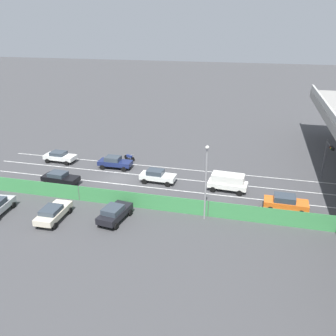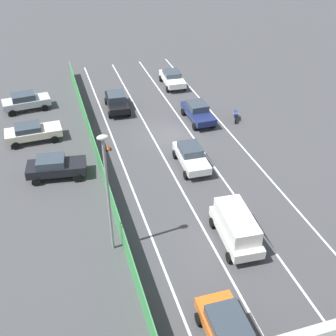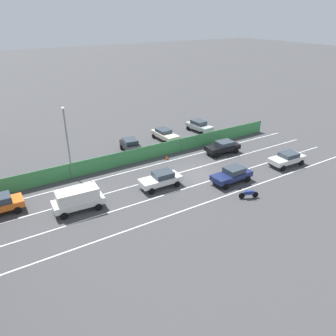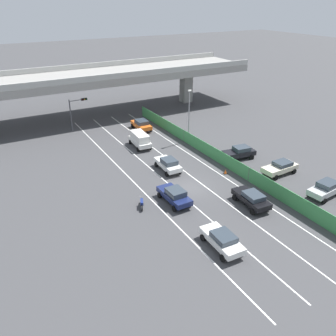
{
  "view_description": "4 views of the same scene",
  "coord_description": "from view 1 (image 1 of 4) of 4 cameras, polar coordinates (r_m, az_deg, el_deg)",
  "views": [
    {
      "loc": [
        38.13,
        16.21,
        17.92
      ],
      "look_at": [
        1.0,
        6.66,
        2.43
      ],
      "focal_mm": 38.17,
      "sensor_mm": 36.0,
      "label": 1
    },
    {
      "loc": [
        9.54,
        30.3,
        17.91
      ],
      "look_at": [
        2.7,
        7.94,
        2.16
      ],
      "focal_mm": 45.45,
      "sensor_mm": 36.0,
      "label": 2
    },
    {
      "loc": [
        -25.39,
        20.11,
        16.19
      ],
      "look_at": [
        -0.27,
        4.4,
        2.04
      ],
      "focal_mm": 35.17,
      "sensor_mm": 36.0,
      "label": 3
    },
    {
      "loc": [
        -18.86,
        -28.45,
        19.25
      ],
      "look_at": [
        -1.44,
        2.53,
        1.75
      ],
      "focal_mm": 37.5,
      "sensor_mm": 36.0,
      "label": 4
    }
  ],
  "objects": [
    {
      "name": "car_taxi_orange",
      "position": [
        38.82,
        18.26,
        -5.19
      ],
      "size": [
        2.12,
        4.45,
        1.64
      ],
      "color": "orange",
      "rests_on": "ground"
    },
    {
      "name": "green_fence",
      "position": [
        37.39,
        -4.37,
        -5.22
      ],
      "size": [
        0.1,
        42.51,
        1.72
      ],
      "color": "#3D8E4C",
      "rests_on": "ground"
    },
    {
      "name": "car_sedan_black",
      "position": [
        44.61,
        -16.86,
        -1.48
      ],
      "size": [
        2.26,
        4.5,
        1.53
      ],
      "color": "black",
      "rests_on": "ground"
    },
    {
      "name": "lane_line_mid_left",
      "position": [
        44.98,
        -0.95,
        -1.47
      ],
      "size": [
        0.14,
        46.41,
        0.01
      ],
      "primitive_type": "cube",
      "color": "silver",
      "rests_on": "ground"
    },
    {
      "name": "street_lamp",
      "position": [
        33.84,
        6.09,
        -1.33
      ],
      "size": [
        0.6,
        0.36,
        7.62
      ],
      "color": "gray",
      "rests_on": "ground"
    },
    {
      "name": "parked_sedan_dark",
      "position": [
        35.32,
        -8.54,
        -7.06
      ],
      "size": [
        4.41,
        2.48,
        1.63
      ],
      "color": "black",
      "rests_on": "ground"
    },
    {
      "name": "lane_line_left_edge",
      "position": [
        47.91,
        0.08,
        0.04
      ],
      "size": [
        0.14,
        46.41,
        0.01
      ],
      "primitive_type": "cube",
      "color": "silver",
      "rests_on": "ground"
    },
    {
      "name": "car_sedan_white",
      "position": [
        43.22,
        -1.72,
        -1.23
      ],
      "size": [
        2.1,
        4.35,
        1.6
      ],
      "color": "white",
      "rests_on": "ground"
    },
    {
      "name": "motorcycle",
      "position": [
        50.77,
        -6.18,
        1.75
      ],
      "size": [
        0.94,
        1.83,
        0.93
      ],
      "color": "black",
      "rests_on": "ground"
    },
    {
      "name": "car_hatchback_white",
      "position": [
        51.87,
        -16.9,
        1.81
      ],
      "size": [
        2.19,
        4.45,
        1.51
      ],
      "color": "silver",
      "rests_on": "ground"
    },
    {
      "name": "car_sedan_navy",
      "position": [
        48.04,
        -8.52,
        0.98
      ],
      "size": [
        2.07,
        4.45,
        1.61
      ],
      "color": "navy",
      "rests_on": "ground"
    },
    {
      "name": "car_van_white",
      "position": [
        41.52,
        9.52,
        -2.11
      ],
      "size": [
        2.3,
        4.57,
        2.05
      ],
      "color": "silver",
      "rests_on": "ground"
    },
    {
      "name": "lane_line_mid_right",
      "position": [
        42.11,
        -2.14,
        -3.2
      ],
      "size": [
        0.14,
        46.41,
        0.01
      ],
      "primitive_type": "cube",
      "color": "silver",
      "rests_on": "ground"
    },
    {
      "name": "parked_sedan_cream",
      "position": [
        36.8,
        -17.87,
        -6.77
      ],
      "size": [
        4.58,
        2.2,
        1.52
      ],
      "color": "beige",
      "rests_on": "ground"
    },
    {
      "name": "traffic_light",
      "position": [
        46.52,
        24.13,
        2.09
      ],
      "size": [
        2.98,
        0.46,
        5.07
      ],
      "color": "#47474C",
      "rests_on": "ground"
    },
    {
      "name": "traffic_cone",
      "position": [
        40.06,
        -9.65,
        -4.51
      ],
      "size": [
        0.47,
        0.47,
        0.55
      ],
      "color": "orange",
      "rests_on": "ground"
    },
    {
      "name": "lane_line_right_edge",
      "position": [
        39.3,
        -3.49,
        -5.17
      ],
      "size": [
        0.14,
        46.41,
        0.01
      ],
      "primitive_type": "cube",
      "color": "silver",
      "rests_on": "ground"
    },
    {
      "name": "ground_plane",
      "position": [
        45.14,
        -7.9,
        -1.61
      ],
      "size": [
        300.0,
        300.0,
        0.0
      ],
      "primitive_type": "plane",
      "color": "#424244"
    }
  ]
}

